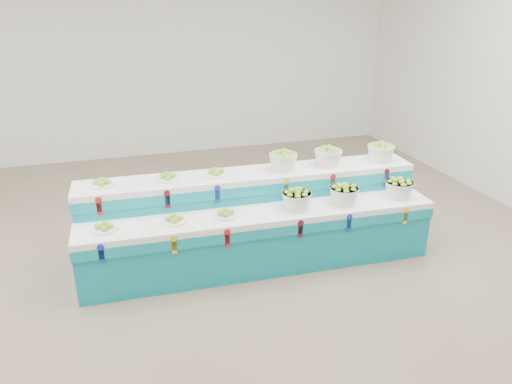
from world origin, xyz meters
TOP-DOWN VIEW (x-y plane):
  - ground at (0.00, 0.00)m, footprint 10.00×10.00m
  - back_wall at (0.00, 5.00)m, footprint 10.00×0.00m
  - display_stand at (0.89, 0.46)m, footprint 4.13×1.21m
  - plate_lower_left at (-0.82, 0.28)m, footprint 0.26×0.26m
  - plate_lower_mid at (-0.10, 0.25)m, footprint 0.26×0.26m
  - plate_lower_right at (0.46, 0.23)m, footprint 0.26×0.26m
  - basket_lower_left at (1.28, 0.20)m, footprint 0.35×0.35m
  - basket_lower_mid at (1.87, 0.17)m, footprint 0.35×0.35m
  - basket_lower_right at (2.58, 0.15)m, footprint 0.35×0.35m
  - plate_upper_left at (-0.80, 0.78)m, footprint 0.26×0.26m
  - plate_upper_mid at (-0.08, 0.75)m, footprint 0.26×0.26m
  - plate_upper_right at (0.48, 0.73)m, footprint 0.26×0.26m
  - basket_upper_left at (1.30, 0.70)m, footprint 0.35×0.35m
  - basket_upper_mid at (1.89, 0.68)m, footprint 0.35×0.35m
  - basket_upper_right at (2.60, 0.65)m, footprint 0.35×0.35m

SIDE VIEW (x-z plane):
  - ground at x=0.00m, z-range 0.00..0.00m
  - display_stand at x=0.89m, z-range 0.00..1.02m
  - plate_lower_left at x=-0.82m, z-range 0.72..0.82m
  - plate_lower_mid at x=-0.10m, z-range 0.72..0.82m
  - plate_lower_right at x=0.46m, z-range 0.72..0.82m
  - basket_lower_left at x=1.28m, z-range 0.72..0.96m
  - basket_lower_mid at x=1.87m, z-range 0.72..0.96m
  - basket_lower_right at x=2.58m, z-range 0.72..0.96m
  - plate_upper_left at x=-0.80m, z-range 1.02..1.12m
  - plate_upper_mid at x=-0.08m, z-range 1.02..1.12m
  - plate_upper_right at x=0.48m, z-range 1.02..1.12m
  - basket_upper_left at x=1.30m, z-range 1.02..1.26m
  - basket_upper_mid at x=1.89m, z-range 1.02..1.26m
  - basket_upper_right at x=2.60m, z-range 1.02..1.26m
  - back_wall at x=0.00m, z-range -3.00..7.00m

